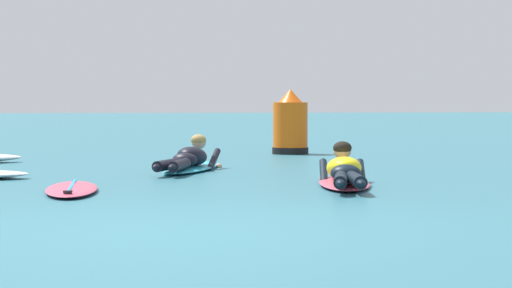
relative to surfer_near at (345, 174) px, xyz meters
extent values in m
plane|color=#2D6B7A|center=(-2.22, 6.34, -0.14)|extent=(120.00, 120.00, 0.00)
ellipsoid|color=#E54C66|center=(0.02, 0.09, -0.10)|extent=(0.96, 2.18, 0.07)
ellipsoid|color=#E54C66|center=(0.21, 1.08, -0.09)|extent=(0.24, 0.24, 0.06)
ellipsoid|color=yellow|center=(0.03, 0.14, 0.06)|extent=(0.53, 0.77, 0.35)
ellipsoid|color=black|center=(-0.05, -0.26, 0.03)|extent=(0.39, 0.34, 0.20)
cylinder|color=black|center=(-0.23, -0.79, 0.00)|extent=(0.34, 0.82, 0.14)
ellipsoid|color=black|center=(-0.34, -1.19, 0.00)|extent=(0.14, 0.23, 0.08)
cylinder|color=black|center=(-0.08, -0.82, 0.00)|extent=(0.25, 0.83, 0.14)
ellipsoid|color=black|center=(-0.13, -1.23, 0.00)|extent=(0.14, 0.23, 0.08)
cylinder|color=black|center=(-0.11, 0.57, -0.02)|extent=(0.19, 0.54, 0.31)
sphere|color=tan|center=(-0.05, 0.92, -0.12)|extent=(0.09, 0.09, 0.09)
cylinder|color=black|center=(0.31, 0.46, -0.02)|extent=(0.19, 0.54, 0.31)
sphere|color=tan|center=(0.38, 0.79, -0.12)|extent=(0.09, 0.09, 0.09)
sphere|color=tan|center=(0.11, 0.55, 0.24)|extent=(0.21, 0.21, 0.21)
ellipsoid|color=black|center=(0.10, 0.53, 0.27)|extent=(0.25, 0.24, 0.16)
ellipsoid|color=#2DB2D1|center=(-1.47, 2.86, -0.10)|extent=(1.23, 2.26, 0.07)
ellipsoid|color=#2DB2D1|center=(-1.11, 3.85, -0.09)|extent=(0.24, 0.25, 0.06)
ellipsoid|color=black|center=(-1.45, 2.90, 0.06)|extent=(0.60, 0.76, 0.35)
ellipsoid|color=black|center=(-1.58, 2.54, 0.03)|extent=(0.41, 0.38, 0.20)
cylinder|color=black|center=(-1.85, 2.03, 0.00)|extent=(0.46, 0.82, 0.14)
ellipsoid|color=black|center=(-2.01, 1.65, 0.00)|extent=(0.17, 0.24, 0.08)
cylinder|color=black|center=(-1.70, 1.98, 0.00)|extent=(0.37, 0.84, 0.14)
ellipsoid|color=black|center=(-1.82, 1.58, 0.00)|extent=(0.17, 0.24, 0.08)
cylinder|color=black|center=(-1.53, 3.33, -0.02)|extent=(0.28, 0.59, 0.34)
sphere|color=tan|center=(-1.40, 3.69, -0.12)|extent=(0.09, 0.09, 0.09)
cylinder|color=black|center=(-1.13, 3.16, -0.02)|extent=(0.28, 0.59, 0.34)
sphere|color=tan|center=(-1.00, 3.50, -0.12)|extent=(0.09, 0.09, 0.09)
sphere|color=tan|center=(-1.32, 3.27, 0.24)|extent=(0.21, 0.21, 0.21)
ellipsoid|color=#AD894C|center=(-1.33, 3.25, 0.27)|extent=(0.27, 0.26, 0.16)
ellipsoid|color=#E54C66|center=(-3.03, -0.24, -0.10)|extent=(0.60, 1.97, 0.07)
cube|color=#1E9EDB|center=(-3.03, -0.24, -0.07)|extent=(0.08, 1.66, 0.01)
cone|color=black|center=(-3.06, -1.03, -0.13)|extent=(0.10, 0.10, 0.16)
cylinder|color=#EA5B0F|center=(0.73, 7.08, 0.33)|extent=(0.63, 0.63, 0.93)
cone|color=#EA5B0F|center=(0.73, 7.08, 0.91)|extent=(0.44, 0.44, 0.24)
cylinder|color=black|center=(0.73, 7.08, -0.08)|extent=(0.66, 0.66, 0.12)
camera|label=1|loc=(-2.81, -11.47, 0.84)|focal=73.40mm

